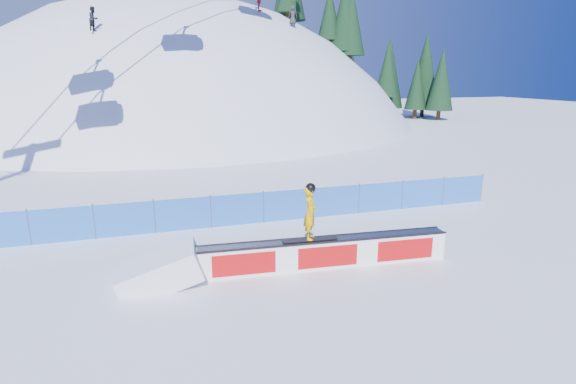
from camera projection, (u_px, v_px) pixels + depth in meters
name	position (u px, v px, depth m)	size (l,w,h in m)	color
ground	(268.00, 274.00, 12.84)	(160.00, 160.00, 0.00)	white
snow_hill	(185.00, 267.00, 56.24)	(64.00, 64.00, 64.00)	white
treeline	(370.00, 36.00, 53.60)	(23.08, 13.06, 20.02)	#322214
safety_fence	(238.00, 210.00, 16.84)	(22.05, 0.05, 1.30)	blue
rail_box	(325.00, 253.00, 13.19)	(7.51, 1.11, 0.90)	white
snow_ramp	(162.00, 282.00, 12.32)	(2.16, 1.44, 0.81)	white
snowboarder	(310.00, 212.00, 12.76)	(1.63, 0.67, 1.69)	black
distant_skiers	(202.00, 1.00, 38.15)	(17.43, 9.14, 5.93)	black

